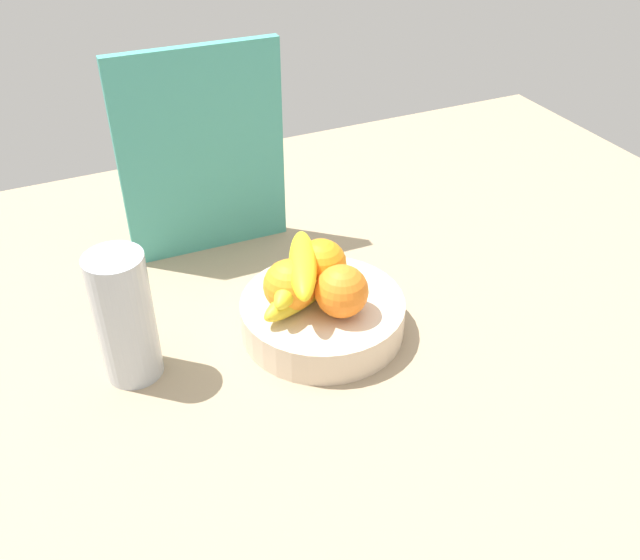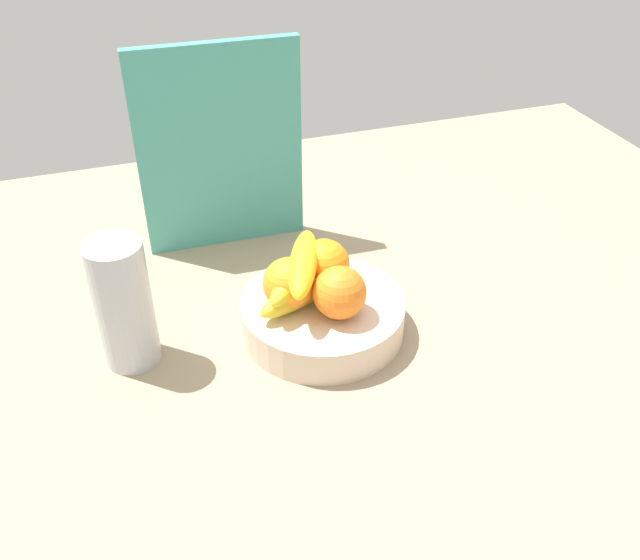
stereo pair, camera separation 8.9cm
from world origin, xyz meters
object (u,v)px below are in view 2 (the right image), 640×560
(orange_front_left, at_px, (340,293))
(thermos_tumbler, at_px, (124,304))
(cutting_board, at_px, (221,149))
(orange_center, at_px, (289,284))
(fruit_bowl, at_px, (320,316))
(orange_front_right, at_px, (324,264))
(banana_bunch, at_px, (302,276))

(orange_front_left, height_order, thermos_tumbler, thermos_tumbler)
(cutting_board, bearing_deg, orange_center, -82.39)
(thermos_tumbler, bearing_deg, orange_center, -5.00)
(cutting_board, bearing_deg, orange_front_left, -73.05)
(cutting_board, distance_m, thermos_tumbler, 0.35)
(orange_front_left, xyz_separation_m, orange_center, (-0.06, 0.04, 0.00))
(fruit_bowl, relative_size, orange_front_right, 3.18)
(orange_center, distance_m, cutting_board, 0.31)
(fruit_bowl, distance_m, orange_front_left, 0.08)
(orange_center, height_order, cutting_board, cutting_board)
(banana_bunch, distance_m, thermos_tumbler, 0.26)
(banana_bunch, height_order, cutting_board, cutting_board)
(fruit_bowl, height_order, thermos_tumbler, thermos_tumbler)
(orange_front_left, relative_size, banana_bunch, 0.45)
(banana_bunch, bearing_deg, orange_center, -159.76)
(cutting_board, xyz_separation_m, thermos_tumbler, (-0.20, -0.27, -0.08))
(fruit_bowl, relative_size, thermos_tumbler, 1.26)
(orange_front_right, bearing_deg, thermos_tumbler, -177.99)
(banana_bunch, height_order, thermos_tumbler, thermos_tumbler)
(cutting_board, height_order, thermos_tumbler, cutting_board)
(banana_bunch, distance_m, cutting_board, 0.30)
(fruit_bowl, distance_m, thermos_tumbler, 0.29)
(fruit_bowl, xyz_separation_m, cutting_board, (-0.08, 0.30, 0.15))
(orange_front_left, bearing_deg, orange_front_right, 88.37)
(orange_front_right, height_order, orange_center, same)
(orange_front_right, height_order, cutting_board, cutting_board)
(orange_front_left, distance_m, cutting_board, 0.36)
(banana_bunch, bearing_deg, thermos_tumbler, 177.33)
(orange_center, bearing_deg, orange_front_right, 25.60)
(cutting_board, bearing_deg, orange_front_right, -68.52)
(orange_front_left, relative_size, orange_center, 1.00)
(orange_front_left, xyz_separation_m, cutting_board, (-0.09, 0.34, 0.09))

